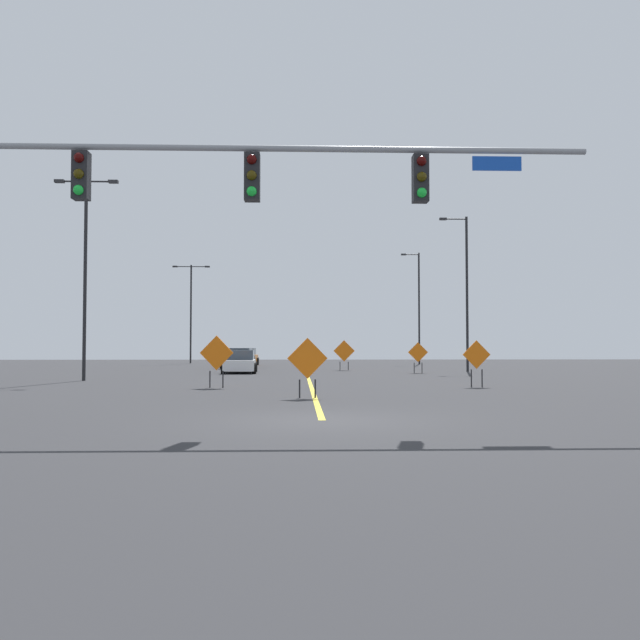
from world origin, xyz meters
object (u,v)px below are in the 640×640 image
construction_sign_left_lane (418,354)px  street_lamp_far_right (85,263)px  street_lamp_mid_left (191,306)px  street_lamp_far_left (465,287)px  construction_sign_median_far (477,357)px  construction_sign_right_lane (217,355)px  car_orange_distant (244,357)px  street_lamp_mid_right (418,304)px  construction_sign_right_shoulder (344,352)px  car_white_far (240,362)px  car_black_passing (239,359)px  construction_sign_left_shoulder (307,361)px  traffic_signal_assembly (167,192)px

construction_sign_left_lane → street_lamp_far_right: bearing=-154.5°
street_lamp_mid_left → street_lamp_far_left: bearing=-45.0°
street_lamp_mid_left → construction_sign_median_far: size_ratio=5.00×
construction_sign_right_lane → car_orange_distant: bearing=92.5°
street_lamp_mid_right → construction_sign_right_shoulder: 16.84m
street_lamp_mid_left → car_white_far: size_ratio=2.25×
car_black_passing → construction_sign_right_shoulder: bearing=-29.0°
car_orange_distant → street_lamp_mid_right: bearing=13.5°
street_lamp_mid_right → construction_sign_right_shoulder: (-7.59, -14.46, -4.13)m
street_lamp_mid_left → street_lamp_far_left: size_ratio=0.93×
construction_sign_right_lane → construction_sign_median_far: construction_sign_right_lane is taller
construction_sign_median_far → car_white_far: bearing=126.9°
street_lamp_far_right → construction_sign_right_lane: bearing=-38.6°
construction_sign_left_shoulder → construction_sign_right_shoulder: bearing=83.2°
street_lamp_mid_left → traffic_signal_assembly: bearing=-81.5°
street_lamp_mid_left → construction_sign_left_lane: street_lamp_mid_left is taller
construction_sign_median_far → car_black_passing: (-11.30, 22.00, -0.49)m
street_lamp_mid_left → car_orange_distant: bearing=-53.0°
traffic_signal_assembly → car_orange_distant: traffic_signal_assembly is taller
traffic_signal_assembly → construction_sign_left_lane: (10.04, 24.92, -3.82)m
street_lamp_far_left → construction_sign_left_shoulder: size_ratio=5.26×
street_lamp_far_left → construction_sign_left_shoulder: bearing=-116.3°
car_orange_distant → construction_sign_right_lane: bearing=-87.5°
construction_sign_left_shoulder → car_black_passing: size_ratio=0.46×
street_lamp_mid_left → car_white_far: 23.57m
street_lamp_mid_left → construction_sign_right_lane: street_lamp_mid_left is taller
car_black_passing → construction_sign_right_lane: bearing=-87.1°
street_lamp_mid_left → car_black_passing: 15.96m
street_lamp_far_left → car_white_far: 14.91m
street_lamp_far_right → traffic_signal_assembly: bearing=-67.1°
street_lamp_mid_left → street_lamp_mid_right: street_lamp_mid_right is taller
street_lamp_mid_left → construction_sign_right_lane: 37.20m
traffic_signal_assembly → construction_sign_right_shoulder: bearing=78.6°
street_lamp_mid_left → car_orange_distant: size_ratio=2.30×
street_lamp_mid_left → construction_sign_right_lane: bearing=-79.3°
street_lamp_far_left → street_lamp_far_right: bearing=-153.4°
street_lamp_far_right → street_lamp_far_left: 22.97m
construction_sign_left_shoulder → car_white_far: bearing=101.1°
street_lamp_mid_left → street_lamp_mid_right: (20.64, -3.76, -0.00)m
car_orange_distant → street_lamp_far_right: bearing=-103.2°
car_white_far → car_black_passing: size_ratio=1.01×
street_lamp_mid_left → street_lamp_far_right: street_lamp_far_right is taller
street_lamp_mid_right → car_white_far: bearing=-127.5°
street_lamp_mid_right → traffic_signal_assembly: bearing=-107.1°
street_lamp_mid_left → street_lamp_mid_right: bearing=-10.3°
traffic_signal_assembly → street_lamp_far_right: (-7.08, 16.75, 0.50)m
street_lamp_mid_right → car_black_passing: bearing=-145.1°
street_lamp_mid_left → construction_sign_median_far: bearing=-64.8°
construction_sign_right_lane → construction_sign_right_shoulder: construction_sign_right_lane is taller
street_lamp_far_left → construction_sign_left_shoulder: street_lamp_far_left is taller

